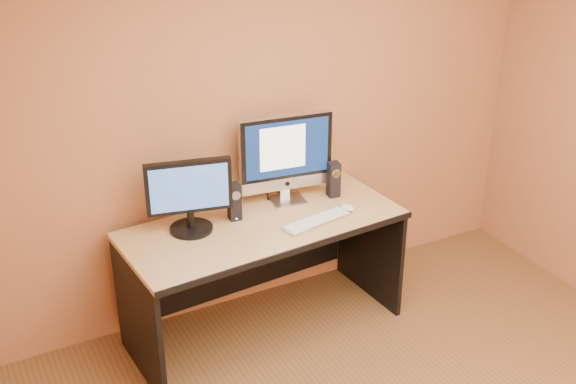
% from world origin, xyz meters
% --- Properties ---
extents(walls, '(4.00, 4.00, 2.60)m').
position_xyz_m(walls, '(0.00, 0.00, 1.30)').
color(walls, '#A66543').
rests_on(walls, ground).
extents(desk, '(1.82, 0.90, 0.82)m').
position_xyz_m(desk, '(-0.25, 1.57, 0.41)').
color(desk, tan).
rests_on(desk, ground).
extents(imac, '(0.65, 0.31, 0.61)m').
position_xyz_m(imac, '(0.03, 1.77, 1.12)').
color(imac, '#B5B5BA').
rests_on(imac, desk).
extents(second_monitor, '(0.58, 0.37, 0.46)m').
position_xyz_m(second_monitor, '(-0.69, 1.69, 1.05)').
color(second_monitor, black).
rests_on(second_monitor, desk).
extents(speaker_left, '(0.08, 0.09, 0.24)m').
position_xyz_m(speaker_left, '(-0.39, 1.71, 0.94)').
color(speaker_left, black).
rests_on(speaker_left, desk).
extents(speaker_right, '(0.09, 0.09, 0.24)m').
position_xyz_m(speaker_right, '(0.34, 1.70, 0.94)').
color(speaker_right, black).
rests_on(speaker_right, desk).
extents(keyboard, '(0.49, 0.21, 0.02)m').
position_xyz_m(keyboard, '(0.05, 1.43, 0.83)').
color(keyboard, '#B6B6BA').
rests_on(keyboard, desk).
extents(mouse, '(0.09, 0.12, 0.04)m').
position_xyz_m(mouse, '(0.31, 1.48, 0.84)').
color(mouse, silver).
rests_on(mouse, desk).
extents(cable_a, '(0.06, 0.24, 0.01)m').
position_xyz_m(cable_a, '(0.05, 1.84, 0.82)').
color(cable_a, black).
rests_on(cable_a, desk).
extents(cable_b, '(0.09, 0.19, 0.01)m').
position_xyz_m(cable_b, '(-0.05, 1.93, 0.82)').
color(cable_b, black).
rests_on(cable_b, desk).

